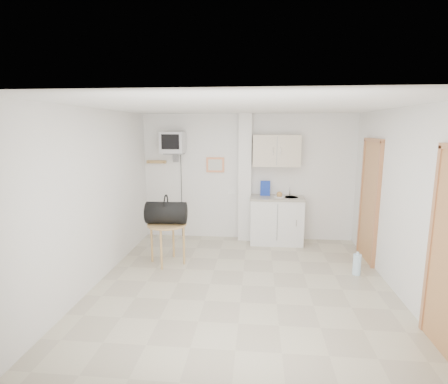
# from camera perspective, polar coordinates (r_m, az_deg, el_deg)

# --- Properties ---
(ground) EXTENTS (4.50, 4.50, 0.00)m
(ground) POSITION_cam_1_polar(r_m,az_deg,el_deg) (5.19, 2.97, -14.98)
(ground) COLOR #BCB397
(ground) RESTS_ON ground
(room_envelope) EXTENTS (4.24, 4.54, 2.55)m
(room_envelope) POSITION_cam_1_polar(r_m,az_deg,el_deg) (4.83, 6.03, 2.15)
(room_envelope) COLOR white
(room_envelope) RESTS_ON ground
(kitchenette) EXTENTS (1.03, 0.58, 2.10)m
(kitchenette) POSITION_cam_1_polar(r_m,az_deg,el_deg) (6.85, 8.57, -1.68)
(kitchenette) COLOR silver
(kitchenette) RESTS_ON ground
(crt_television) EXTENTS (0.44, 0.45, 2.15)m
(crt_television) POSITION_cam_1_polar(r_m,az_deg,el_deg) (6.91, -8.32, 7.89)
(crt_television) COLOR slate
(crt_television) RESTS_ON ground
(round_table) EXTENTS (0.64, 0.64, 0.68)m
(round_table) POSITION_cam_1_polar(r_m,az_deg,el_deg) (5.85, -9.26, -5.92)
(round_table) COLOR #A28047
(round_table) RESTS_ON ground
(duffel_bag) EXTENTS (0.66, 0.38, 0.48)m
(duffel_bag) POSITION_cam_1_polar(r_m,az_deg,el_deg) (5.80, -9.41, -3.33)
(duffel_bag) COLOR black
(duffel_bag) RESTS_ON round_table
(water_bottle) EXTENTS (0.12, 0.12, 0.36)m
(water_bottle) POSITION_cam_1_polar(r_m,az_deg,el_deg) (5.84, 20.87, -10.99)
(water_bottle) COLOR #BDE0F7
(water_bottle) RESTS_ON ground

